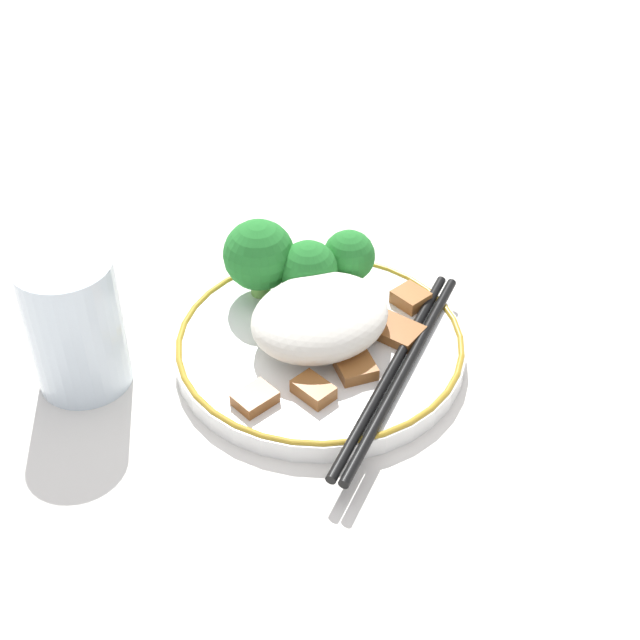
{
  "coord_description": "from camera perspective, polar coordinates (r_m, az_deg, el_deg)",
  "views": [
    {
      "loc": [
        0.3,
        0.43,
        0.47
      ],
      "look_at": [
        0.0,
        0.0,
        0.04
      ],
      "focal_mm": 50.0,
      "sensor_mm": 36.0,
      "label": 1
    }
  ],
  "objects": [
    {
      "name": "chopsticks",
      "position": [
        0.67,
        5.06,
        -3.15
      ],
      "size": [
        0.21,
        0.14,
        0.01
      ],
      "color": "black",
      "rests_on": "plate"
    },
    {
      "name": "rice_mound",
      "position": [
        0.68,
        0.01,
        -0.12
      ],
      "size": [
        0.11,
        0.09,
        0.05
      ],
      "color": "white",
      "rests_on": "plate"
    },
    {
      "name": "broccoli_back_center",
      "position": [
        0.72,
        -0.76,
        3.2
      ],
      "size": [
        0.05,
        0.05,
        0.05
      ],
      "color": "#72AD4C",
      "rests_on": "plate"
    },
    {
      "name": "broccoli_back_right",
      "position": [
        0.73,
        -3.93,
        4.14
      ],
      "size": [
        0.06,
        0.06,
        0.07
      ],
      "color": "#72AD4C",
      "rests_on": "plate"
    },
    {
      "name": "meat_near_left",
      "position": [
        0.65,
        -4.18,
        -5.03
      ],
      "size": [
        0.03,
        0.03,
        0.01
      ],
      "color": "brown",
      "rests_on": "plate"
    },
    {
      "name": "plate",
      "position": [
        0.7,
        0.0,
        -1.65
      ],
      "size": [
        0.23,
        0.23,
        0.02
      ],
      "color": "white",
      "rests_on": "ground_plane"
    },
    {
      "name": "meat_on_rice_edge",
      "position": [
        0.74,
        5.82,
        1.42
      ],
      "size": [
        0.03,
        0.03,
        0.01
      ],
      "color": "#995B28",
      "rests_on": "plate"
    },
    {
      "name": "drinking_glass",
      "position": [
        0.68,
        -15.4,
        -0.25
      ],
      "size": [
        0.07,
        0.07,
        0.11
      ],
      "color": "silver",
      "rests_on": "ground_plane"
    },
    {
      "name": "broccoli_back_left",
      "position": [
        0.74,
        1.86,
        4.03
      ],
      "size": [
        0.04,
        0.04,
        0.05
      ],
      "color": "#72AD4C",
      "rests_on": "plate"
    },
    {
      "name": "ground_plane",
      "position": [
        0.71,
        0.0,
        -2.26
      ],
      "size": [
        3.0,
        3.0,
        0.0
      ],
      "primitive_type": "plane",
      "color": "silver"
    },
    {
      "name": "meat_near_front",
      "position": [
        0.67,
        2.62,
        -2.94
      ],
      "size": [
        0.03,
        0.03,
        0.01
      ],
      "color": "brown",
      "rests_on": "plate"
    },
    {
      "name": "meat_near_right",
      "position": [
        0.7,
        4.87,
        -0.69
      ],
      "size": [
        0.04,
        0.05,
        0.01
      ],
      "color": "brown",
      "rests_on": "plate"
    },
    {
      "name": "meat_near_back",
      "position": [
        0.65,
        -0.42,
        -4.49
      ],
      "size": [
        0.02,
        0.03,
        0.01
      ],
      "color": "brown",
      "rests_on": "plate"
    }
  ]
}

